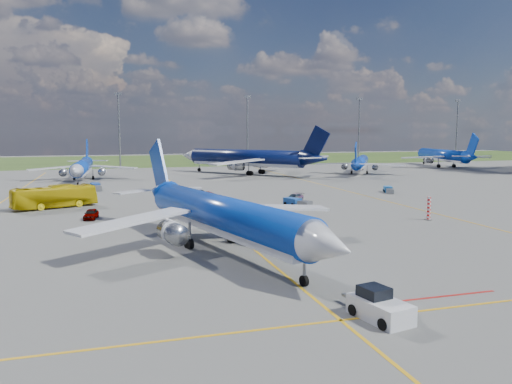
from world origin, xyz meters
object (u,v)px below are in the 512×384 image
object	(u,v)px
warning_post	(429,208)
service_car_c	(294,197)
main_airliner	(223,251)
pushback_tug	(379,307)
service_car_b	(202,193)
baggage_tug_e	(389,190)
bg_jet_nnw	(83,181)
service_car_a	(91,214)
bg_jet_n	(246,174)
baggage_tug_c	(96,187)
bg_jet_ene	(442,167)
apron_bus	(54,197)
baggage_tug_w	(297,203)
bg_jet_ne	(360,173)

from	to	relation	value
warning_post	service_car_c	size ratio (longest dim) A/B	0.74
main_airliner	pushback_tug	xyz separation A→B (m)	(5.34, -19.66, 0.77)
service_car_c	main_airliner	bearing A→B (deg)	-69.00
service_car_b	baggage_tug_e	world-z (taller)	service_car_b
bg_jet_nnw	service_car_b	bearing A→B (deg)	-56.54
service_car_a	bg_jet_n	bearing A→B (deg)	66.51
baggage_tug_c	baggage_tug_e	xyz separation A→B (m)	(52.10, -19.90, -0.07)
warning_post	bg_jet_ene	world-z (taller)	bg_jet_ene
bg_jet_n	service_car_c	distance (m)	51.22
bg_jet_nnw	pushback_tug	bearing A→B (deg)	-74.80
bg_jet_nnw	main_airliner	distance (m)	76.84
bg_jet_nnw	apron_bus	world-z (taller)	bg_jet_nnw
bg_jet_ene	main_airliner	xyz separation A→B (m)	(-90.78, -88.67, 0.00)
pushback_tug	apron_bus	world-z (taller)	apron_bus
bg_jet_n	service_car_a	bearing A→B (deg)	16.65
service_car_b	bg_jet_ene	bearing A→B (deg)	-62.75
service_car_c	baggage_tug_e	world-z (taller)	service_car_c
bg_jet_n	apron_bus	distance (m)	63.97
baggage_tug_w	pushback_tug	bearing A→B (deg)	-127.41
bg_jet_ne	apron_bus	distance (m)	83.81
bg_jet_ne	service_car_a	bearing A→B (deg)	70.82
bg_jet_ne	baggage_tug_c	size ratio (longest dim) A/B	5.79
service_car_a	service_car_b	distance (m)	25.32
service_car_a	baggage_tug_e	bearing A→B (deg)	23.18
bg_jet_ene	service_car_c	world-z (taller)	bg_jet_ene
bg_jet_n	service_car_b	size ratio (longest dim) A/B	11.21
bg_jet_ene	warning_post	bearing A→B (deg)	62.68
service_car_b	baggage_tug_c	size ratio (longest dim) A/B	0.75
bg_jet_ene	baggage_tug_e	distance (m)	74.15
bg_jet_n	service_car_c	size ratio (longest dim) A/B	11.57
warning_post	apron_bus	size ratio (longest dim) A/B	0.25
bg_jet_nnw	bg_jet_ene	distance (m)	107.80
bg_jet_nnw	baggage_tug_e	world-z (taller)	bg_jet_nnw
warning_post	bg_jet_ene	distance (m)	101.04
apron_bus	service_car_b	size ratio (longest dim) A/B	2.87
service_car_b	service_car_c	bearing A→B (deg)	-128.31
bg_jet_nnw	service_car_a	xyz separation A→B (m)	(3.50, -53.44, 0.66)
warning_post	service_car_a	distance (m)	43.63
bg_jet_n	bg_jet_ene	xyz separation A→B (m)	(66.49, 7.82, 0.00)
main_airliner	apron_bus	bearing A→B (deg)	103.61
apron_bus	service_car_a	distance (m)	12.63
main_airliner	baggage_tug_c	bearing A→B (deg)	87.85
service_car_c	service_car_a	bearing A→B (deg)	-112.30
service_car_a	baggage_tug_c	bearing A→B (deg)	98.72
bg_jet_nnw	service_car_b	xyz separation A→B (m)	(21.37, -35.51, 0.58)
bg_jet_n	baggage_tug_c	bearing A→B (deg)	-6.70
service_car_c	baggage_tug_c	size ratio (longest dim) A/B	0.73
pushback_tug	service_car_a	distance (m)	45.08
bg_jet_ne	service_car_c	size ratio (longest dim) A/B	7.97
apron_bus	service_car_b	distance (m)	24.29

